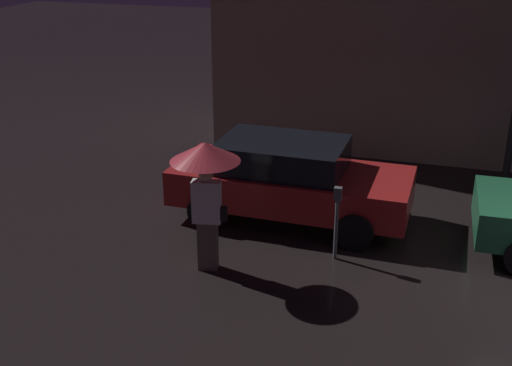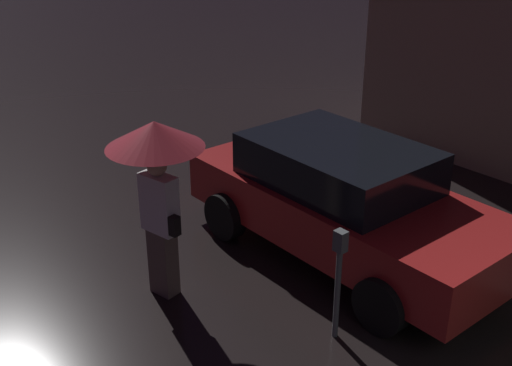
% 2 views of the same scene
% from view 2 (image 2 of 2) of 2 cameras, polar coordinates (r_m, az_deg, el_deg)
% --- Properties ---
extents(parked_car_red, '(4.24, 1.95, 1.45)m').
position_cam_2_polar(parked_car_red, '(7.94, 7.78, -1.42)').
color(parked_car_red, maroon).
rests_on(parked_car_red, ground).
extents(pedestrian_with_umbrella, '(1.04, 1.04, 2.07)m').
position_cam_2_polar(pedestrian_with_umbrella, '(6.79, -8.84, 1.97)').
color(pedestrian_with_umbrella, '#66564C').
rests_on(pedestrian_with_umbrella, ground).
extents(parking_meter, '(0.12, 0.10, 1.23)m').
position_cam_2_polar(parking_meter, '(6.44, 7.35, -7.91)').
color(parking_meter, '#4C5154').
rests_on(parking_meter, ground).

